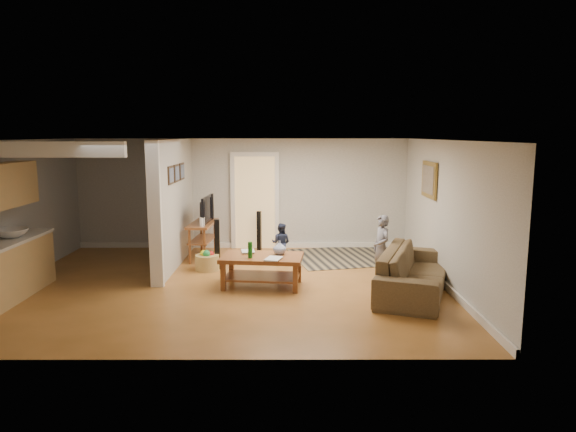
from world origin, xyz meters
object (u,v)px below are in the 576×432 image
object	(u,v)px
sofa	(414,292)
tv_console	(203,226)
speaker_left	(217,244)
speaker_right	(259,231)
toddler	(281,263)
coffee_table	(263,262)
toy_basket	(207,262)
child	(380,279)

from	to	relation	value
sofa	tv_console	size ratio (longest dim) A/B	2.00
speaker_left	speaker_right	xyz separation A→B (m)	(0.72, 1.60, -0.04)
tv_console	speaker_right	distance (m)	1.38
sofa	speaker_left	distance (m)	3.82
sofa	toddler	size ratio (longest dim) A/B	3.00
toddler	coffee_table	bearing A→B (deg)	95.45
speaker_right	coffee_table	bearing A→B (deg)	-70.72
tv_console	toy_basket	bearing A→B (deg)	-73.46
coffee_table	speaker_left	bearing A→B (deg)	128.96
tv_console	speaker_right	xyz separation A→B (m)	(1.14, 0.74, -0.25)
tv_console	child	world-z (taller)	tv_console
child	toddler	size ratio (longest dim) A/B	1.43
sofa	speaker_left	size ratio (longest dim) A/B	2.54
sofa	toy_basket	size ratio (longest dim) A/B	5.38
sofa	speaker_right	size ratio (longest dim) A/B	2.76
tv_console	toy_basket	distance (m)	1.13
toy_basket	child	bearing A→B (deg)	-11.12
coffee_table	tv_console	xyz separation A→B (m)	(-1.36, 2.03, 0.27)
child	sofa	bearing A→B (deg)	11.02
coffee_table	toy_basket	world-z (taller)	coffee_table
sofa	speaker_right	distance (m)	4.18
sofa	child	world-z (taller)	child
speaker_left	toddler	bearing A→B (deg)	16.60
coffee_table	toddler	bearing A→B (deg)	79.88
sofa	child	distance (m)	0.87
toy_basket	toddler	bearing A→B (deg)	21.33
speaker_left	tv_console	bearing A→B (deg)	112.95
speaker_left	toy_basket	world-z (taller)	speaker_left
speaker_right	child	distance (m)	3.34
toy_basket	toddler	size ratio (longest dim) A/B	0.56
coffee_table	toy_basket	distance (m)	1.56
toy_basket	speaker_right	bearing A→B (deg)	62.06
toddler	toy_basket	bearing A→B (deg)	36.89
sofa	tv_console	world-z (taller)	tv_console
toy_basket	child	world-z (taller)	child
child	toddler	bearing A→B (deg)	-140.58
sofa	coffee_table	bearing A→B (deg)	102.27
speaker_right	toddler	distance (m)	1.35
sofa	toy_basket	xyz separation A→B (m)	(-3.65, 1.40, 0.17)
speaker_left	coffee_table	bearing A→B (deg)	-53.78
tv_console	toddler	distance (m)	1.83
toy_basket	tv_console	bearing A→B (deg)	103.08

